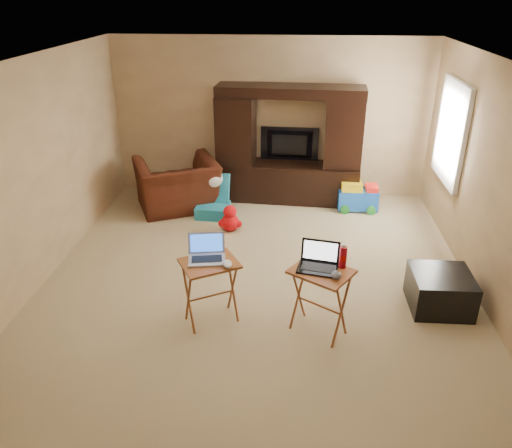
# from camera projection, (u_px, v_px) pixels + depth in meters

# --- Properties ---
(floor) EXTENTS (5.50, 5.50, 0.00)m
(floor) POSITION_uv_depth(u_px,v_px,m) (257.00, 277.00, 6.00)
(floor) COLOR tan
(floor) RESTS_ON ground
(ceiling) EXTENTS (5.50, 5.50, 0.00)m
(ceiling) POSITION_uv_depth(u_px,v_px,m) (258.00, 60.00, 4.92)
(ceiling) COLOR silver
(ceiling) RESTS_ON ground
(wall_back) EXTENTS (5.00, 0.00, 5.00)m
(wall_back) POSITION_uv_depth(u_px,v_px,m) (271.00, 118.00, 7.93)
(wall_back) COLOR tan
(wall_back) RESTS_ON ground
(wall_front) EXTENTS (5.00, 0.00, 5.00)m
(wall_front) POSITION_uv_depth(u_px,v_px,m) (222.00, 340.00, 2.99)
(wall_front) COLOR tan
(wall_front) RESTS_ON ground
(wall_left) EXTENTS (0.00, 5.50, 5.50)m
(wall_left) POSITION_uv_depth(u_px,v_px,m) (37.00, 173.00, 5.64)
(wall_left) COLOR tan
(wall_left) RESTS_ON ground
(wall_right) EXTENTS (0.00, 5.50, 5.50)m
(wall_right) POSITION_uv_depth(u_px,v_px,m) (492.00, 186.00, 5.28)
(wall_right) COLOR tan
(wall_right) RESTS_ON ground
(window_pane) EXTENTS (0.00, 1.20, 1.20)m
(window_pane) POSITION_uv_depth(u_px,v_px,m) (453.00, 133.00, 6.61)
(window_pane) COLOR white
(window_pane) RESTS_ON ground
(window_frame) EXTENTS (0.06, 1.14, 1.34)m
(window_frame) POSITION_uv_depth(u_px,v_px,m) (451.00, 133.00, 6.61)
(window_frame) COLOR white
(window_frame) RESTS_ON ground
(entertainment_center) EXTENTS (2.26, 0.69, 1.82)m
(entertainment_center) POSITION_uv_depth(u_px,v_px,m) (289.00, 145.00, 7.78)
(entertainment_center) COLOR black
(entertainment_center) RESTS_ON floor
(television) EXTENTS (0.93, 0.16, 0.53)m
(television) POSITION_uv_depth(u_px,v_px,m) (289.00, 145.00, 7.91)
(television) COLOR black
(television) RESTS_ON entertainment_center
(recliner) EXTENTS (1.51, 1.44, 0.77)m
(recliner) POSITION_uv_depth(u_px,v_px,m) (177.00, 185.00, 7.68)
(recliner) COLOR #461A0F
(recliner) RESTS_ON floor
(child_rocker) EXTENTS (0.51, 0.57, 0.62)m
(child_rocker) POSITION_uv_depth(u_px,v_px,m) (212.00, 197.00, 7.45)
(child_rocker) COLOR teal
(child_rocker) RESTS_ON floor
(plush_toy) EXTENTS (0.35, 0.29, 0.39)m
(plush_toy) POSITION_uv_depth(u_px,v_px,m) (230.00, 218.00, 7.04)
(plush_toy) COLOR red
(plush_toy) RESTS_ON floor
(push_toy) EXTENTS (0.62, 0.45, 0.46)m
(push_toy) POSITION_uv_depth(u_px,v_px,m) (358.00, 196.00, 7.70)
(push_toy) COLOR blue
(push_toy) RESTS_ON floor
(ottoman) EXTENTS (0.63, 0.63, 0.40)m
(ottoman) POSITION_uv_depth(u_px,v_px,m) (440.00, 291.00, 5.36)
(ottoman) COLOR black
(ottoman) RESTS_ON floor
(tray_table_left) EXTENTS (0.68, 0.64, 0.70)m
(tray_table_left) POSITION_uv_depth(u_px,v_px,m) (211.00, 292.00, 5.07)
(tray_table_left) COLOR brown
(tray_table_left) RESTS_ON floor
(tray_table_right) EXTENTS (0.70, 0.66, 0.71)m
(tray_table_right) POSITION_uv_depth(u_px,v_px,m) (319.00, 302.00, 4.91)
(tray_table_right) COLOR #9A4B25
(tray_table_right) RESTS_ON floor
(laptop_left) EXTENTS (0.41, 0.36, 0.24)m
(laptop_left) POSITION_uv_depth(u_px,v_px,m) (206.00, 250.00, 4.90)
(laptop_left) COLOR #A7A6AB
(laptop_left) RESTS_ON tray_table_left
(laptop_right) EXTENTS (0.42, 0.37, 0.24)m
(laptop_right) POSITION_uv_depth(u_px,v_px,m) (318.00, 258.00, 4.72)
(laptop_right) COLOR black
(laptop_right) RESTS_ON tray_table_right
(mouse_left) EXTENTS (0.12, 0.16, 0.06)m
(mouse_left) POSITION_uv_depth(u_px,v_px,m) (227.00, 264.00, 4.83)
(mouse_left) COLOR white
(mouse_left) RESTS_ON tray_table_left
(mouse_right) EXTENTS (0.10, 0.15, 0.06)m
(mouse_right) POSITION_uv_depth(u_px,v_px,m) (336.00, 275.00, 4.62)
(mouse_right) COLOR #3D3D42
(mouse_right) RESTS_ON tray_table_right
(water_bottle) EXTENTS (0.07, 0.07, 0.22)m
(water_bottle) POSITION_uv_depth(u_px,v_px,m) (343.00, 257.00, 4.76)
(water_bottle) COLOR #B80B1D
(water_bottle) RESTS_ON tray_table_right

